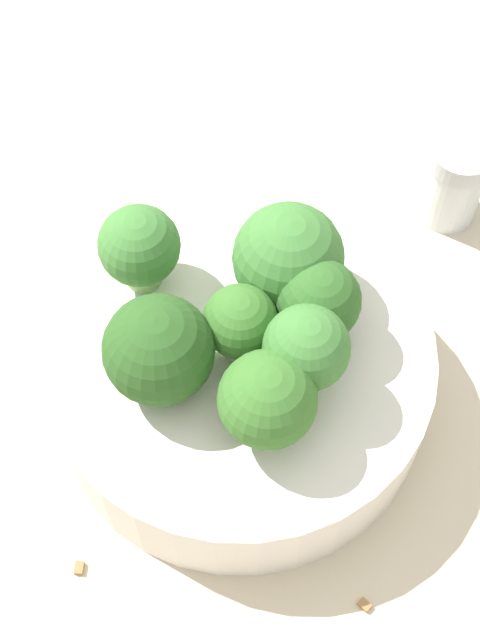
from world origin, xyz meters
The scene contains 12 objects.
ground_plane centered at (0.00, 0.00, 0.00)m, with size 3.00×3.00×0.00m, color beige.
bowl centered at (0.00, 0.00, 0.03)m, with size 0.21×0.21×0.05m, color silver.
broccoli_floret_0 centered at (0.00, 0.00, 0.08)m, with size 0.04×0.04×0.05m.
broccoli_floret_1 centered at (0.02, -0.03, 0.09)m, with size 0.04×0.04×0.06m.
broccoli_floret_2 centered at (0.00, -0.05, 0.08)m, with size 0.05×0.05×0.05m.
broccoli_floret_3 centered at (-0.04, 0.06, 0.08)m, with size 0.04×0.04×0.05m.
broccoli_floret_4 centered at (0.03, 0.03, 0.08)m, with size 0.06×0.06×0.06m.
broccoli_floret_5 centered at (-0.04, -0.01, 0.08)m, with size 0.06×0.06×0.06m.
broccoli_floret_6 centered at (0.04, 0.00, 0.08)m, with size 0.04×0.04×0.05m.
pepper_shaker centered at (0.17, 0.09, 0.03)m, with size 0.04×0.04×0.06m.
almond_crumb_0 centered at (-0.11, -0.07, 0.00)m, with size 0.01×0.00×0.01m, color olive.
almond_crumb_1 centered at (0.03, -0.13, 0.00)m, with size 0.01×0.00×0.01m, color olive.
Camera 1 is at (-0.06, -0.22, 0.46)m, focal length 50.00 mm.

